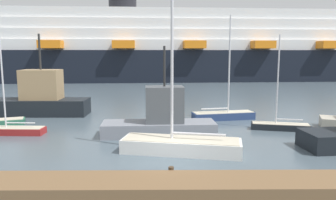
# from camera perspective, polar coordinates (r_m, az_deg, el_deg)

# --- Properties ---
(ground_plane) EXTENTS (600.00, 600.00, 0.00)m
(ground_plane) POSITION_cam_1_polar(r_m,az_deg,el_deg) (16.55, 0.41, -11.31)
(ground_plane) COLOR #4C5B66
(dock_pier) EXTENTS (22.64, 2.26, 0.64)m
(dock_pier) POSITION_cam_1_polar(r_m,az_deg,el_deg) (13.48, 0.64, -14.81)
(dock_pier) COLOR brown
(dock_pier) RESTS_ON ground_plane
(sailboat_0) EXTENTS (4.23, 1.92, 6.84)m
(sailboat_0) POSITION_cam_1_polar(r_m,az_deg,el_deg) (24.99, 19.16, -4.21)
(sailboat_0) COLOR black
(sailboat_0) RESTS_ON ground_plane
(sailboat_3) EXTENTS (6.87, 3.10, 9.88)m
(sailboat_3) POSITION_cam_1_polar(r_m,az_deg,el_deg) (18.28, 2.31, -7.69)
(sailboat_3) COLOR white
(sailboat_3) RESTS_ON ground_plane
(sailboat_4) EXTENTS (4.55, 1.30, 7.05)m
(sailboat_4) POSITION_cam_1_polar(r_m,az_deg,el_deg) (24.85, -25.89, -4.63)
(sailboat_4) COLOR maroon
(sailboat_4) RESTS_ON ground_plane
(sailboat_5) EXTENTS (5.38, 2.32, 8.60)m
(sailboat_5) POSITION_cam_1_polar(r_m,az_deg,el_deg) (27.66, 9.74, -2.48)
(sailboat_5) COLOR navy
(sailboat_5) RESTS_ON ground_plane
(fishing_boat_2) EXTENTS (8.99, 2.80, 7.22)m
(fishing_boat_2) POSITION_cam_1_polar(r_m,az_deg,el_deg) (31.31, -21.76, 0.13)
(fishing_boat_2) COLOR black
(fishing_boat_2) RESTS_ON ground_plane
(fishing_boat_3) EXTENTS (7.74, 2.70, 6.01)m
(fishing_boat_3) POSITION_cam_1_polar(r_m,az_deg,el_deg) (21.90, -1.23, -3.34)
(fishing_boat_3) COLOR gray
(fishing_boat_3) RESTS_ON ground_plane
(cruise_ship) EXTENTS (111.10, 22.87, 19.53)m
(cruise_ship) POSITION_cam_1_polar(r_m,az_deg,el_deg) (69.38, 8.81, 8.80)
(cruise_ship) COLOR black
(cruise_ship) RESTS_ON ground_plane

